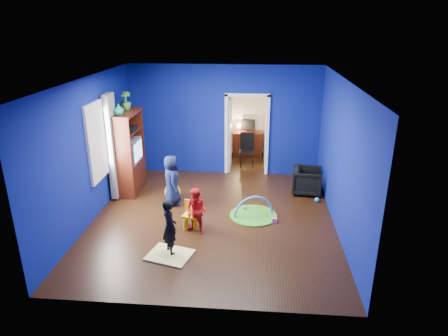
# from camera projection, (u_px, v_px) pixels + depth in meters

# --- Properties ---
(floor) EXTENTS (5.00, 5.50, 0.01)m
(floor) POSITION_uv_depth(u_px,v_px,m) (213.00, 219.00, 8.40)
(floor) COLOR black
(floor) RESTS_ON ground
(ceiling) EXTENTS (5.00, 5.50, 0.01)m
(ceiling) POSITION_uv_depth(u_px,v_px,m) (212.00, 80.00, 7.39)
(ceiling) COLOR white
(ceiling) RESTS_ON wall_back
(wall_back) EXTENTS (5.00, 0.02, 2.90)m
(wall_back) POSITION_uv_depth(u_px,v_px,m) (224.00, 121.00, 10.46)
(wall_back) COLOR navy
(wall_back) RESTS_ON floor
(wall_front) EXTENTS (5.00, 0.02, 2.90)m
(wall_front) POSITION_uv_depth(u_px,v_px,m) (190.00, 219.00, 5.33)
(wall_front) COLOR navy
(wall_front) RESTS_ON floor
(wall_left) EXTENTS (0.02, 5.50, 2.90)m
(wall_left) POSITION_uv_depth(u_px,v_px,m) (90.00, 151.00, 8.09)
(wall_left) COLOR navy
(wall_left) RESTS_ON floor
(wall_right) EXTENTS (0.02, 5.50, 2.90)m
(wall_right) POSITION_uv_depth(u_px,v_px,m) (341.00, 157.00, 7.70)
(wall_right) COLOR navy
(wall_right) RESTS_ON floor
(alcove) EXTENTS (1.00, 1.75, 2.50)m
(alcove) POSITION_uv_depth(u_px,v_px,m) (248.00, 121.00, 11.30)
(alcove) COLOR silver
(alcove) RESTS_ON floor
(armchair) EXTENTS (0.75, 0.73, 0.63)m
(armchair) POSITION_uv_depth(u_px,v_px,m) (307.00, 181.00, 9.57)
(armchair) COLOR black
(armchair) RESTS_ON floor
(child_black) EXTENTS (0.42, 0.45, 1.04)m
(child_black) POSITION_uv_depth(u_px,v_px,m) (170.00, 227.00, 7.01)
(child_black) COLOR black
(child_black) RESTS_ON floor
(child_navy) EXTENTS (0.54, 0.66, 1.16)m
(child_navy) POSITION_uv_depth(u_px,v_px,m) (172.00, 180.00, 8.90)
(child_navy) COLOR #0F1138
(child_navy) RESTS_ON floor
(toddler_red) EXTENTS (0.55, 0.50, 0.93)m
(toddler_red) POSITION_uv_depth(u_px,v_px,m) (196.00, 211.00, 7.71)
(toddler_red) COLOR red
(toddler_red) RESTS_ON floor
(vase) EXTENTS (0.27, 0.27, 0.24)m
(vase) POSITION_uv_depth(u_px,v_px,m) (119.00, 109.00, 8.83)
(vase) COLOR #0C5D60
(vase) RESTS_ON tv_armoire
(potted_plant) EXTENTS (0.29, 0.29, 0.42)m
(potted_plant) POSITION_uv_depth(u_px,v_px,m) (126.00, 101.00, 9.29)
(potted_plant) COLOR #3C8A32
(potted_plant) RESTS_ON tv_armoire
(tv_armoire) EXTENTS (0.58, 1.14, 1.96)m
(tv_armoire) POSITION_uv_depth(u_px,v_px,m) (127.00, 152.00, 9.50)
(tv_armoire) COLOR #371309
(tv_armoire) RESTS_ON floor
(crt_tv) EXTENTS (0.46, 0.70, 0.54)m
(crt_tv) POSITION_uv_depth(u_px,v_px,m) (129.00, 151.00, 9.48)
(crt_tv) COLOR silver
(crt_tv) RESTS_ON tv_armoire
(yellow_blanket) EXTENTS (0.88, 0.78, 0.03)m
(yellow_blanket) POSITION_uv_depth(u_px,v_px,m) (170.00, 255.00, 7.10)
(yellow_blanket) COLOR #F2E07A
(yellow_blanket) RESTS_ON floor
(hopper_ball) EXTENTS (0.37, 0.37, 0.37)m
(hopper_ball) POSITION_uv_depth(u_px,v_px,m) (173.00, 192.00, 9.27)
(hopper_ball) COLOR yellow
(hopper_ball) RESTS_ON floor
(kid_chair) EXTENTS (0.33, 0.33, 0.50)m
(kid_chair) POSITION_uv_depth(u_px,v_px,m) (191.00, 216.00, 7.99)
(kid_chair) COLOR yellow
(kid_chair) RESTS_ON floor
(play_mat) EXTENTS (1.01, 1.01, 0.03)m
(play_mat) POSITION_uv_depth(u_px,v_px,m) (253.00, 215.00, 8.54)
(play_mat) COLOR green
(play_mat) RESTS_ON floor
(toy_arch) EXTENTS (0.85, 0.37, 0.90)m
(toy_arch) POSITION_uv_depth(u_px,v_px,m) (253.00, 215.00, 8.53)
(toy_arch) COLOR #3F8CD8
(toy_arch) RESTS_ON floor
(window_left) EXTENTS (0.03, 0.95, 1.55)m
(window_left) POSITION_uv_depth(u_px,v_px,m) (97.00, 141.00, 8.38)
(window_left) COLOR white
(window_left) RESTS_ON wall_left
(curtain) EXTENTS (0.14, 0.42, 2.40)m
(curtain) POSITION_uv_depth(u_px,v_px,m) (113.00, 147.00, 8.99)
(curtain) COLOR slate
(curtain) RESTS_ON floor
(doorway) EXTENTS (1.16, 0.10, 2.10)m
(doorway) POSITION_uv_depth(u_px,v_px,m) (247.00, 136.00, 10.55)
(doorway) COLOR white
(doorway) RESTS_ON floor
(study_desk) EXTENTS (0.88, 0.44, 0.75)m
(study_desk) POSITION_uv_depth(u_px,v_px,m) (248.00, 144.00, 12.20)
(study_desk) COLOR #3D140A
(study_desk) RESTS_ON floor
(desk_monitor) EXTENTS (0.40, 0.05, 0.32)m
(desk_monitor) POSITION_uv_depth(u_px,v_px,m) (248.00, 125.00, 12.11)
(desk_monitor) COLOR black
(desk_monitor) RESTS_ON study_desk
(desk_lamp) EXTENTS (0.14, 0.14, 0.14)m
(desk_lamp) POSITION_uv_depth(u_px,v_px,m) (239.00, 125.00, 12.08)
(desk_lamp) COLOR #FFD88C
(desk_lamp) RESTS_ON study_desk
(folding_chair) EXTENTS (0.40, 0.40, 0.92)m
(folding_chair) POSITION_uv_depth(u_px,v_px,m) (247.00, 151.00, 11.27)
(folding_chair) COLOR black
(folding_chair) RESTS_ON floor
(book_shelf) EXTENTS (0.88, 0.24, 0.04)m
(book_shelf) POSITION_uv_depth(u_px,v_px,m) (249.00, 89.00, 11.73)
(book_shelf) COLOR white
(book_shelf) RESTS_ON study_desk
(toy_0) EXTENTS (0.11, 0.11, 0.11)m
(toy_0) POSITION_uv_depth(u_px,v_px,m) (317.00, 200.00, 9.18)
(toy_0) COLOR #2593D3
(toy_0) RESTS_ON floor
(toy_1) EXTENTS (0.10, 0.08, 0.10)m
(toy_1) POSITION_uv_depth(u_px,v_px,m) (168.00, 232.00, 7.79)
(toy_1) COLOR orange
(toy_1) RESTS_ON floor
(toy_2) EXTENTS (0.11, 0.11, 0.11)m
(toy_2) POSITION_uv_depth(u_px,v_px,m) (244.00, 207.00, 8.80)
(toy_2) COLOR #35BC5C
(toy_2) RESTS_ON floor
(toy_3) EXTENTS (0.10, 0.08, 0.10)m
(toy_3) POSITION_uv_depth(u_px,v_px,m) (274.00, 220.00, 8.24)
(toy_3) COLOR #D750B0
(toy_3) RESTS_ON floor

